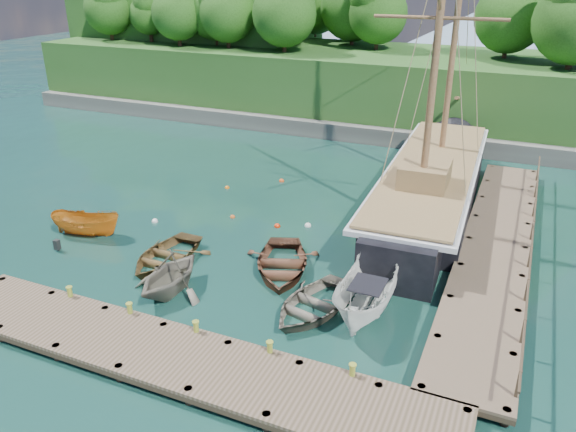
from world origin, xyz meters
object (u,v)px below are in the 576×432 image
at_px(rowboat_0, 166,262).
at_px(cabin_boat_white, 366,315).
at_px(rowboat_1, 171,291).
at_px(rowboat_2, 281,271).
at_px(rowboat_3, 312,311).
at_px(schooner, 430,190).
at_px(motorboat_orange, 88,235).

bearing_deg(rowboat_0, cabin_boat_white, -1.75).
xyz_separation_m(rowboat_1, rowboat_2, (3.68, 3.51, 0.00)).
bearing_deg(rowboat_3, rowboat_2, 148.47).
distance_m(rowboat_1, schooner, 16.24).
height_order(rowboat_2, rowboat_3, rowboat_2).
distance_m(rowboat_1, cabin_boat_white, 8.43).
distance_m(cabin_boat_white, schooner, 12.20).
height_order(motorboat_orange, schooner, schooner).
bearing_deg(rowboat_2, rowboat_1, -157.42).
bearing_deg(rowboat_3, rowboat_0, -174.79).
bearing_deg(rowboat_1, schooner, 59.69).
height_order(motorboat_orange, cabin_boat_white, cabin_boat_white).
height_order(rowboat_3, motorboat_orange, motorboat_orange).
distance_m(rowboat_2, cabin_boat_white, 4.95).
relative_size(rowboat_1, motorboat_orange, 1.00).
height_order(rowboat_0, rowboat_1, rowboat_1).
bearing_deg(rowboat_1, rowboat_0, 130.62).
bearing_deg(rowboat_0, schooner, 49.73).
bearing_deg(schooner, rowboat_1, -123.54).
bearing_deg(cabin_boat_white, schooner, 88.00).
xyz_separation_m(rowboat_3, cabin_boat_white, (2.08, 0.64, 0.00)).
bearing_deg(rowboat_3, schooner, 92.95).
relative_size(motorboat_orange, schooner, 0.14).
relative_size(rowboat_2, rowboat_3, 1.08).
xyz_separation_m(rowboat_1, motorboat_orange, (-7.19, 2.91, 0.00)).
height_order(rowboat_1, cabin_boat_white, cabin_boat_white).
xyz_separation_m(rowboat_2, cabin_boat_white, (4.59, -1.84, 0.00)).
bearing_deg(rowboat_1, rowboat_3, 10.65).
distance_m(rowboat_2, schooner, 11.42).
xyz_separation_m(rowboat_2, rowboat_3, (2.51, -2.47, 0.00)).
bearing_deg(motorboat_orange, rowboat_1, -124.08).
bearing_deg(schooner, rowboat_0, -133.18).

